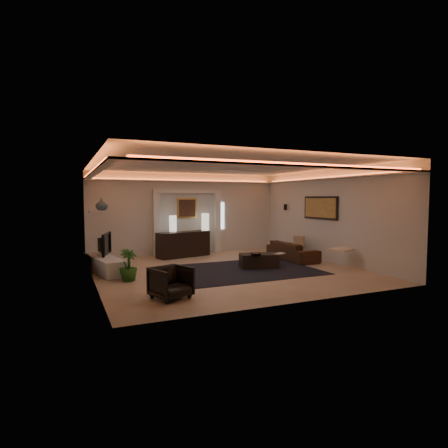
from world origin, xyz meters
name	(u,v)px	position (x,y,z in m)	size (l,w,h in m)	color
floor	(226,270)	(0.00, 0.00, 0.00)	(7.00, 7.00, 0.00)	tan
ceiling	(226,166)	(0.00, 0.00, 2.90)	(7.00, 7.00, 0.00)	white
wall_back	(187,214)	(0.00, 3.50, 1.45)	(7.00, 7.00, 0.00)	beige
wall_front	(301,228)	(0.00, -3.50, 1.45)	(7.00, 7.00, 0.00)	beige
wall_left	(93,222)	(-3.50, 0.00, 1.45)	(7.00, 7.00, 0.00)	beige
wall_right	(327,216)	(3.50, 0.00, 1.45)	(7.00, 7.00, 0.00)	beige
cove_soffit	(226,176)	(0.00, 0.00, 2.62)	(7.00, 7.00, 0.04)	silver
daylight_slit	(221,216)	(1.35, 3.48, 1.35)	(0.25, 0.03, 1.00)	white
area_rug	(242,270)	(0.40, -0.20, 0.01)	(4.00, 3.00, 0.01)	black
pilaster_left	(156,224)	(-1.15, 3.40, 1.10)	(0.22, 0.20, 2.20)	silver
pilaster_right	(217,223)	(1.15, 3.40, 1.10)	(0.22, 0.20, 2.20)	silver
alcove_header	(188,192)	(0.00, 3.40, 2.25)	(2.52, 0.20, 0.12)	silver
painting_frame	(187,208)	(0.00, 3.47, 1.65)	(0.74, 0.04, 0.74)	tan
painting_canvas	(187,208)	(0.00, 3.44, 1.65)	(0.62, 0.02, 0.62)	#4C2D1E
art_panel_frame	(321,208)	(3.47, 0.30, 1.70)	(0.04, 1.64, 0.74)	black
art_panel_gold	(320,208)	(3.44, 0.30, 1.70)	(0.02, 1.50, 0.62)	tan
wall_sconce	(285,207)	(3.38, 2.20, 1.68)	(0.12, 0.12, 0.22)	black
wall_niche	(91,211)	(-3.44, 1.40, 1.65)	(0.10, 0.55, 0.04)	silver
console	(183,245)	(-0.37, 2.76, 0.40)	(1.84, 0.57, 0.92)	black
lamp_left	(173,225)	(-0.66, 3.04, 1.09)	(0.25, 0.25, 0.55)	white
lamp_right	(205,224)	(0.54, 3.04, 1.09)	(0.27, 0.27, 0.61)	white
media_ledge	(104,264)	(-3.15, 1.03, 0.23)	(0.55, 2.18, 0.41)	silver
tv	(103,243)	(-3.15, 1.39, 0.76)	(0.14, 1.06, 0.61)	black
figurine	(100,244)	(-3.15, 2.12, 0.64)	(0.15, 0.15, 0.40)	black
ginger_jar	(102,204)	(-3.15, 1.42, 1.84)	(0.32, 0.32, 0.34)	#394653
plant	(128,265)	(-2.73, -0.27, 0.39)	(0.43, 0.43, 0.77)	#225219
sofa	(292,251)	(2.68, 0.70, 0.29)	(0.78, 2.00, 0.59)	brown
throw_blanket	(341,250)	(3.04, -1.19, 0.55)	(0.61, 0.50, 0.07)	white
throw_pillow	(299,241)	(3.15, 1.00, 0.55)	(0.11, 0.37, 0.37)	tan
coffee_table	(259,261)	(1.01, -0.05, 0.20)	(1.07, 0.58, 0.40)	black
bowl	(256,254)	(0.75, -0.35, 0.45)	(0.34, 0.34, 0.08)	black
magazine	(280,253)	(1.55, -0.35, 0.42)	(0.27, 0.19, 0.03)	beige
armchair	(171,283)	(-2.21, -2.22, 0.32)	(0.69, 0.71, 0.65)	#2E2319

